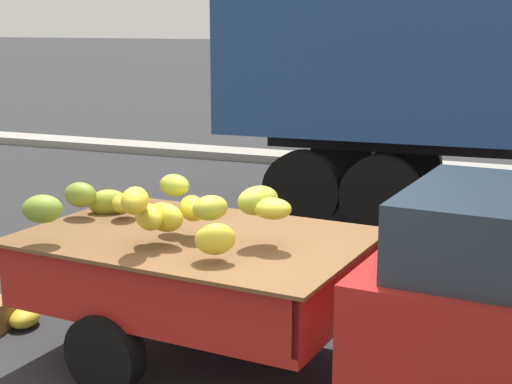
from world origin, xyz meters
TOP-DOWN VIEW (x-y plane):
  - curb_strip at (0.00, 9.32)m, footprint 80.00×0.80m
  - pickup_truck at (1.08, 0.09)m, footprint 4.98×2.25m
  - fallen_banana_bunch_near_tailgate at (-2.61, 0.27)m, footprint 0.37×0.43m

SIDE VIEW (x-z plane):
  - curb_strip at x=0.00m, z-range 0.00..0.16m
  - fallen_banana_bunch_near_tailgate at x=-2.61m, z-range 0.00..0.17m
  - pickup_truck at x=1.08m, z-range 0.04..1.74m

